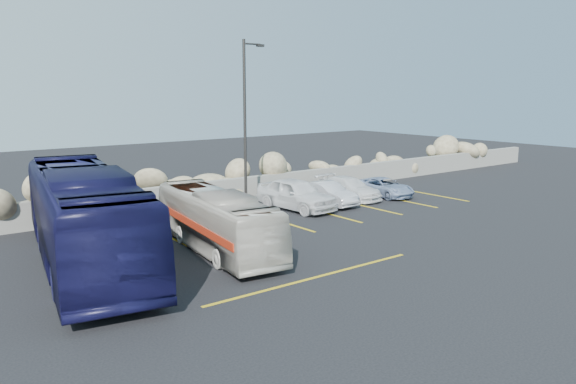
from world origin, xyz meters
TOP-DOWN VIEW (x-y plane):
  - ground at (0.00, 0.00)m, footprint 90.00×90.00m
  - seawall at (0.00, 12.00)m, footprint 60.00×0.40m
  - riprap_pile at (0.00, 13.20)m, footprint 54.00×2.80m
  - parking_lines at (4.64, 5.57)m, footprint 18.16×9.36m
  - lamppost at (2.56, 9.50)m, footprint 1.14×0.18m
  - vintage_bus at (-1.90, 4.71)m, footprint 2.83×8.02m
  - tour_coach at (-6.19, 5.86)m, footprint 4.74×11.97m
  - car_a at (4.73, 8.47)m, footprint 2.14×4.59m
  - car_b at (6.64, 8.36)m, footprint 1.31×3.56m
  - car_c at (8.60, 8.86)m, footprint 1.75×4.03m
  - car_d at (10.64, 8.26)m, footprint 1.67×3.61m

SIDE VIEW (x-z plane):
  - ground at x=0.00m, z-range 0.00..0.00m
  - parking_lines at x=4.64m, z-range 0.00..0.01m
  - car_d at x=10.64m, z-range 0.00..1.00m
  - car_c at x=8.60m, z-range 0.00..1.15m
  - car_b at x=6.64m, z-range 0.00..1.16m
  - seawall at x=0.00m, z-range 0.00..1.20m
  - car_a at x=4.73m, z-range 0.00..1.52m
  - vintage_bus at x=-1.90m, z-range 0.00..2.19m
  - riprap_pile at x=0.00m, z-range 0.00..2.60m
  - tour_coach at x=-6.19m, z-range 0.00..3.25m
  - lamppost at x=2.56m, z-range 0.30..8.30m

